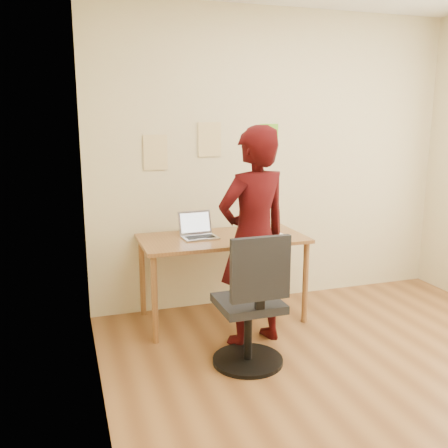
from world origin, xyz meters
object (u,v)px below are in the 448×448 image
object	(u,v)px
laptop	(198,231)
person	(254,238)
desk	(222,247)
office_chair	(252,311)
phone	(260,240)

from	to	relation	value
laptop	person	size ratio (longest dim) A/B	0.18
desk	office_chair	size ratio (longest dim) A/B	1.42
office_chair	phone	bearing A→B (deg)	63.18
desk	person	bearing A→B (deg)	-81.01
phone	office_chair	size ratio (longest dim) A/B	0.15
person	phone	bearing A→B (deg)	-134.73
phone	person	size ratio (longest dim) A/B	0.09
desk	phone	size ratio (longest dim) A/B	9.21
laptop	office_chair	bearing A→B (deg)	-86.34
phone	laptop	bearing A→B (deg)	121.37
desk	phone	xyz separation A→B (m)	(0.26, -0.21, 0.09)
desk	office_chair	world-z (taller)	office_chair
person	laptop	bearing A→B (deg)	-79.08
desk	office_chair	xyz separation A→B (m)	(-0.07, -0.89, -0.23)
laptop	person	distance (m)	0.65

